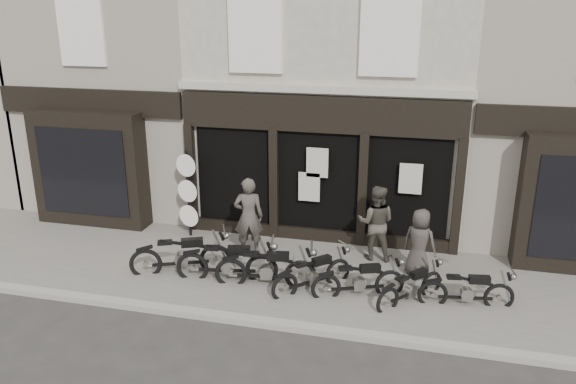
% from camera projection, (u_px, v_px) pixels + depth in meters
% --- Properties ---
extents(ground_plane, '(90.00, 90.00, 0.00)m').
position_uv_depth(ground_plane, '(291.00, 296.00, 12.11)').
color(ground_plane, '#2D2B28').
rests_on(ground_plane, ground).
extents(pavement, '(30.00, 4.20, 0.12)m').
position_uv_depth(pavement, '(300.00, 276.00, 12.92)').
color(pavement, '#635E57').
rests_on(pavement, ground_plane).
extents(kerb, '(30.00, 0.25, 0.13)m').
position_uv_depth(kerb, '(276.00, 324.00, 10.94)').
color(kerb, gray).
rests_on(kerb, ground_plane).
extents(central_building, '(7.30, 6.22, 8.34)m').
position_uv_depth(central_building, '(339.00, 74.00, 16.31)').
color(central_building, '#BCB4A1').
rests_on(central_building, ground).
extents(neighbour_left, '(5.60, 6.73, 8.34)m').
position_uv_depth(neighbour_left, '(140.00, 70.00, 17.72)').
color(neighbour_left, gray).
rests_on(neighbour_left, ground).
extents(motorcycle_0, '(2.17, 1.21, 1.11)m').
position_uv_depth(motorcycle_0, '(182.00, 258.00, 12.91)').
color(motorcycle_0, black).
rests_on(motorcycle_0, ground).
extents(motorcycle_1, '(2.29, 0.75, 1.10)m').
position_uv_depth(motorcycle_1, '(228.00, 266.00, 12.56)').
color(motorcycle_1, black).
rests_on(motorcycle_1, ground).
extents(motorcycle_2, '(2.24, 0.73, 1.08)m').
position_uv_depth(motorcycle_2, '(267.00, 271.00, 12.31)').
color(motorcycle_2, black).
rests_on(motorcycle_2, ground).
extents(motorcycle_3, '(1.59, 1.59, 0.97)m').
position_uv_depth(motorcycle_3, '(313.00, 277.00, 12.16)').
color(motorcycle_3, black).
rests_on(motorcycle_3, ground).
extents(motorcycle_4, '(1.92, 1.01, 0.97)m').
position_uv_depth(motorcycle_4, '(359.00, 283.00, 11.87)').
color(motorcycle_4, black).
rests_on(motorcycle_4, ground).
extents(motorcycle_5, '(1.41, 1.53, 0.90)m').
position_uv_depth(motorcycle_5, '(411.00, 290.00, 11.66)').
color(motorcycle_5, black).
rests_on(motorcycle_5, ground).
extents(motorcycle_6, '(1.94, 0.60, 0.93)m').
position_uv_depth(motorcycle_6, '(467.00, 293.00, 11.48)').
color(motorcycle_6, black).
rests_on(motorcycle_6, ground).
extents(man_left, '(0.81, 0.64, 1.96)m').
position_uv_depth(man_left, '(249.00, 217.00, 13.63)').
color(man_left, '#433D37').
rests_on(man_left, pavement).
extents(man_centre, '(0.90, 0.71, 1.84)m').
position_uv_depth(man_centre, '(376.00, 223.00, 13.41)').
color(man_centre, '#433F36').
rests_on(man_centre, pavement).
extents(man_right, '(0.90, 0.75, 1.58)m').
position_uv_depth(man_right, '(420.00, 243.00, 12.60)').
color(man_right, '#38332F').
rests_on(man_right, pavement).
extents(advert_sign_post, '(0.59, 0.38, 2.45)m').
position_uv_depth(advert_sign_post, '(188.00, 198.00, 14.69)').
color(advert_sign_post, black).
rests_on(advert_sign_post, ground).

